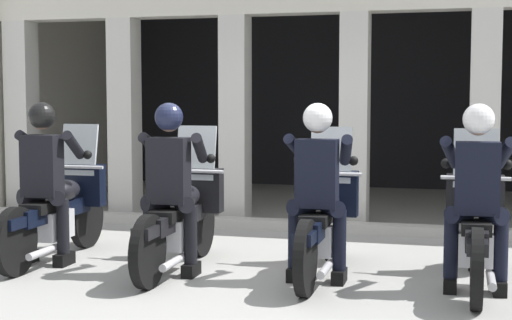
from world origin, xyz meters
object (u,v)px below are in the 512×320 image
(motorcycle_center_right, at_px, (323,221))
(police_officer_center_right, at_px, (318,177))
(police_officer_far_right, at_px, (477,182))
(motorcycle_far_right, at_px, (475,228))
(police_officer_center_left, at_px, (170,174))
(police_officer_far_left, at_px, (44,169))
(motorcycle_far_left, at_px, (60,209))
(motorcycle_center_left, at_px, (181,216))

(motorcycle_center_right, distance_m, police_officer_center_right, 0.52)
(police_officer_center_right, distance_m, police_officer_far_right, 1.35)
(police_officer_center_right, distance_m, motorcycle_far_right, 1.44)
(police_officer_center_right, bearing_deg, police_officer_center_left, -173.85)
(motorcycle_center_right, bearing_deg, police_officer_far_left, -172.15)
(motorcycle_far_left, height_order, police_officer_center_right, police_officer_center_right)
(police_officer_far_right, bearing_deg, motorcycle_center_right, 174.07)
(motorcycle_center_right, xyz_separation_m, motorcycle_far_right, (1.35, -0.05, 0.00))
(motorcycle_far_right, distance_m, police_officer_far_right, 0.52)
(motorcycle_far_left, distance_m, police_officer_center_left, 1.47)
(motorcycle_center_left, relative_size, police_officer_center_left, 1.29)
(police_officer_far_left, height_order, police_officer_center_right, same)
(police_officer_center_right, bearing_deg, motorcycle_far_right, 12.16)
(police_officer_far_left, xyz_separation_m, motorcycle_far_right, (4.05, 0.20, -0.44))
(police_officer_far_left, bearing_deg, motorcycle_center_left, 7.05)
(motorcycle_center_left, bearing_deg, motorcycle_far_right, 9.06)
(motorcycle_far_left, height_order, motorcycle_center_left, same)
(motorcycle_far_left, relative_size, police_officer_far_left, 1.29)
(motorcycle_center_right, relative_size, police_officer_center_right, 1.29)
(motorcycle_far_left, bearing_deg, police_officer_center_left, -16.52)
(police_officer_center_left, xyz_separation_m, police_officer_center_right, (1.35, 0.09, 0.00))
(police_officer_far_right, bearing_deg, motorcycle_far_left, -177.08)
(motorcycle_far_left, distance_m, police_officer_far_left, 0.52)
(motorcycle_far_left, relative_size, motorcycle_center_left, 1.00)
(police_officer_center_right, bearing_deg, motorcycle_far_left, 175.86)
(police_officer_center_left, height_order, police_officer_center_right, same)
(police_officer_far_left, bearing_deg, motorcycle_far_left, 89.72)
(motorcycle_far_right, bearing_deg, motorcycle_center_right, -174.16)
(motorcycle_far_left, relative_size, police_officer_center_right, 1.29)
(motorcycle_far_right, bearing_deg, police_officer_far_left, -169.07)
(motorcycle_far_right, bearing_deg, police_officer_far_right, -82.18)
(police_officer_far_right, bearing_deg, police_officer_center_right, -174.16)
(police_officer_center_left, distance_m, motorcycle_far_right, 2.76)
(police_officer_far_left, xyz_separation_m, motorcycle_center_right, (2.70, 0.25, -0.44))
(motorcycle_center_left, height_order, police_officer_center_left, police_officer_center_left)
(motorcycle_far_left, bearing_deg, police_officer_far_right, -5.18)
(motorcycle_far_left, distance_m, motorcycle_center_right, 2.70)
(motorcycle_center_left, height_order, motorcycle_center_right, same)
(police_officer_center_right, height_order, motorcycle_far_right, police_officer_center_right)
(motorcycle_far_left, distance_m, police_officer_center_right, 2.75)
(police_officer_center_left, bearing_deg, motorcycle_center_right, 23.67)
(motorcycle_center_left, distance_m, police_officer_center_left, 0.52)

